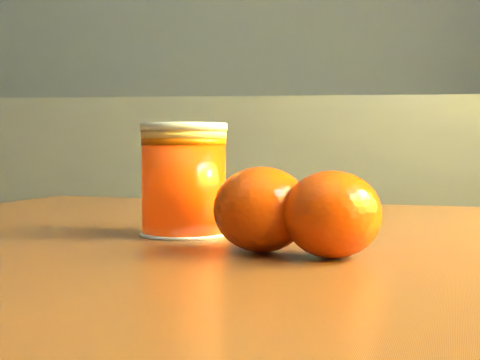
# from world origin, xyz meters

# --- Properties ---
(juice_glass) EXTENTS (0.07, 0.07, 0.09)m
(juice_glass) POSITION_xyz_m (0.78, 0.26, 0.77)
(juice_glass) COLOR #FF3905
(juice_glass) RESTS_ON table
(orange_front) EXTENTS (0.07, 0.07, 0.06)m
(orange_front) POSITION_xyz_m (0.84, 0.18, 0.75)
(orange_front) COLOR #DB3C04
(orange_front) RESTS_ON table
(orange_back) EXTENTS (0.07, 0.07, 0.06)m
(orange_back) POSITION_xyz_m (0.89, 0.16, 0.75)
(orange_back) COLOR #DB3C04
(orange_back) RESTS_ON table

